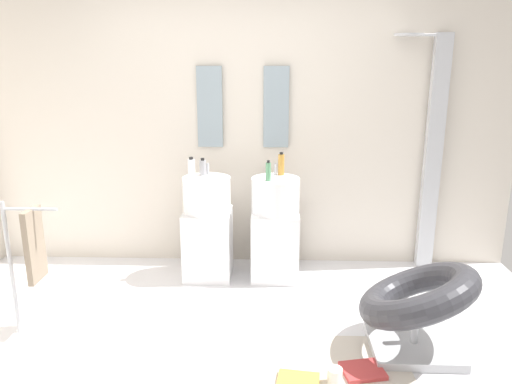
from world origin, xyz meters
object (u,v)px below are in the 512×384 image
pedestal_sink_left (208,228)px  soap_bottle_amber (281,164)px  coffee_mug (335,376)px  soap_bottle_white (191,169)px  shower_column (432,150)px  pedestal_sink_right (275,228)px  soap_bottle_grey (203,167)px  soap_bottle_green (268,171)px  magazine_ochre (298,381)px  lounge_chair (417,302)px  towel_rack (31,248)px  magazine_red (363,371)px

pedestal_sink_left → soap_bottle_amber: (0.62, 0.12, 0.53)m
coffee_mug → pedestal_sink_left: bearing=121.9°
coffee_mug → soap_bottle_white: 2.00m
pedestal_sink_left → shower_column: 2.05m
pedestal_sink_right → coffee_mug: bearing=-76.8°
shower_column → soap_bottle_white: 2.08m
pedestal_sink_left → shower_column: (1.93, 0.30, 0.64)m
pedestal_sink_left → soap_bottle_grey: bearing=114.2°
soap_bottle_white → soap_bottle_green: 0.63m
magazine_ochre → soap_bottle_amber: soap_bottle_amber is taller
pedestal_sink_left → soap_bottle_white: soap_bottle_white is taller
pedestal_sink_left → soap_bottle_grey: (-0.04, 0.09, 0.51)m
shower_column → lounge_chair: 1.64m
towel_rack → pedestal_sink_right: bearing=30.8°
pedestal_sink_left → pedestal_sink_right: (0.58, 0.00, 0.00)m
towel_rack → magazine_ochre: towel_rack is taller
pedestal_sink_right → magazine_ochre: size_ratio=4.05×
pedestal_sink_left → pedestal_sink_right: size_ratio=1.00×
shower_column → soap_bottle_green: shower_column is taller
lounge_chair → towel_rack: towel_rack is taller
coffee_mug → soap_bottle_white: soap_bottle_white is taller
soap_bottle_white → towel_rack: bearing=-135.2°
soap_bottle_amber → shower_column: bearing=7.6°
soap_bottle_white → soap_bottle_amber: soap_bottle_amber is taller
coffee_mug → lounge_chair: bearing=34.3°
pedestal_sink_left → soap_bottle_white: 0.54m
shower_column → towel_rack: size_ratio=2.16×
soap_bottle_amber → lounge_chair: bearing=-55.0°
soap_bottle_amber → soap_bottle_green: bearing=-117.1°
shower_column → soap_bottle_amber: (-1.31, -0.18, -0.10)m
towel_rack → magazine_red: size_ratio=3.87×
pedestal_sink_left → towel_rack: pedestal_sink_left is taller
lounge_chair → magazine_ochre: bearing=-153.8°
coffee_mug → soap_bottle_green: bearing=106.3°
pedestal_sink_left → shower_column: bearing=8.7°
pedestal_sink_left → towel_rack: 1.45m
pedestal_sink_right → towel_rack: bearing=-149.2°
soap_bottle_white → soap_bottle_grey: size_ratio=1.23×
pedestal_sink_left → soap_bottle_amber: size_ratio=5.00×
pedestal_sink_right → shower_column: shower_column is taller
lounge_chair → soap_bottle_green: soap_bottle_green is taller
pedestal_sink_right → towel_rack: 1.91m
shower_column → towel_rack: 3.27m
magazine_red → pedestal_sink_left: bearing=116.9°
shower_column → magazine_red: (-0.82, -1.67, -1.06)m
soap_bottle_amber → soap_bottle_green: 0.23m
lounge_chair → soap_bottle_amber: size_ratio=5.42×
pedestal_sink_left → towel_rack: (-1.05, -0.97, 0.18)m
lounge_chair → soap_bottle_green: 1.53m
shower_column → soap_bottle_white: bearing=-170.6°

